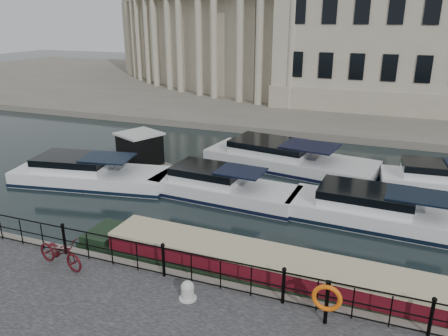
# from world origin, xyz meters

# --- Properties ---
(ground_plane) EXTENTS (160.00, 160.00, 0.00)m
(ground_plane) POSITION_xyz_m (0.00, 0.00, 0.00)
(ground_plane) COLOR black
(ground_plane) RESTS_ON ground
(far_bank) EXTENTS (120.00, 42.00, 0.55)m
(far_bank) POSITION_xyz_m (0.00, 39.00, 0.28)
(far_bank) COLOR #6B665B
(far_bank) RESTS_ON ground_plane
(railing) EXTENTS (24.14, 0.14, 1.22)m
(railing) POSITION_xyz_m (0.00, -2.25, 1.20)
(railing) COLOR black
(railing) RESTS_ON near_quay
(civic_building) EXTENTS (53.55, 31.84, 16.85)m
(civic_building) POSITION_xyz_m (-1.00, 34.71, 7.04)
(civic_building) COLOR #ADA38C
(civic_building) RESTS_ON far_bank
(bicycle) EXTENTS (2.13, 1.06, 1.07)m
(bicycle) POSITION_xyz_m (-3.58, -2.97, 1.09)
(bicycle) COLOR #460C11
(bicycle) RESTS_ON near_quay
(mooring_bollard) EXTENTS (0.54, 0.54, 0.61)m
(mooring_bollard) POSITION_xyz_m (1.26, -3.09, 0.84)
(mooring_bollard) COLOR silver
(mooring_bollard) RESTS_ON near_quay
(life_ring_post) EXTENTS (0.83, 0.21, 1.36)m
(life_ring_post) POSITION_xyz_m (5.33, -2.78, 1.40)
(life_ring_post) COLOR black
(life_ring_post) RESTS_ON near_quay
(narrowboat) EXTENTS (14.51, 2.35, 1.53)m
(narrowboat) POSITION_xyz_m (3.06, -0.74, 0.37)
(narrowboat) COLOR black
(narrowboat) RESTS_ON ground_plane
(harbour_hut) EXTENTS (3.84, 3.59, 2.19)m
(harbour_hut) POSITION_xyz_m (-7.33, 8.41, 0.95)
(harbour_hut) COLOR #6B665B
(harbour_hut) RESTS_ON ground_plane
(cabin_cruisers) EXTENTS (25.63, 10.92, 1.99)m
(cabin_cruisers) POSITION_xyz_m (0.96, 7.82, 0.37)
(cabin_cruisers) COLOR white
(cabin_cruisers) RESTS_ON ground_plane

